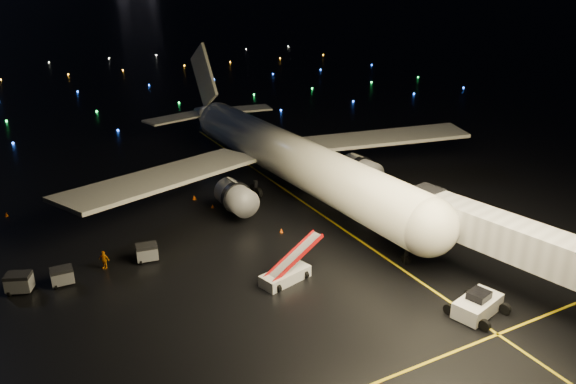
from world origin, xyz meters
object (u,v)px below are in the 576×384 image
at_px(baggage_cart_1, 62,276).
at_px(baggage_cart_2, 19,283).
at_px(airliner, 277,127).
at_px(crew_c, 104,260).
at_px(pushback_tug, 478,303).
at_px(baggage_cart_0, 147,253).
at_px(belt_loader, 285,265).

bearing_deg(baggage_cart_1, baggage_cart_2, 174.28).
distance_m(airliner, crew_c, 27.05).
bearing_deg(pushback_tug, airliner, 76.28).
height_order(pushback_tug, crew_c, pushback_tug).
height_order(airliner, baggage_cart_0, airliner).
bearing_deg(baggage_cart_0, belt_loader, -36.33).
height_order(baggage_cart_1, baggage_cart_2, baggage_cart_2).
relative_size(belt_loader, crew_c, 3.90).
relative_size(pushback_tug, baggage_cart_2, 2.09).
bearing_deg(airliner, belt_loader, -118.64).
bearing_deg(baggage_cart_2, baggage_cart_1, 15.71).
distance_m(baggage_cart_1, baggage_cart_2, 3.39).
bearing_deg(belt_loader, baggage_cart_1, 137.87).
relative_size(baggage_cart_0, baggage_cart_1, 1.06).
height_order(airliner, baggage_cart_2, airliner).
height_order(baggage_cart_0, baggage_cart_1, baggage_cart_0).
distance_m(airliner, pushback_tug, 33.52).
bearing_deg(crew_c, belt_loader, 7.57).
height_order(crew_c, baggage_cart_2, crew_c).
distance_m(pushback_tug, baggage_cart_1, 34.88).
xyz_separation_m(baggage_cart_0, baggage_cart_2, (-11.00, -0.39, 0.04)).
relative_size(airliner, crew_c, 31.28).
relative_size(airliner, pushback_tug, 12.87).
relative_size(baggage_cart_0, baggage_cart_2, 0.96).
bearing_deg(baggage_cart_2, baggage_cart_0, 24.44).
xyz_separation_m(pushback_tug, belt_loader, (-11.02, 11.67, 0.64)).
relative_size(airliner, baggage_cart_0, 28.08).
bearing_deg(pushback_tug, baggage_cart_2, 131.43).
relative_size(baggage_cart_1, baggage_cart_2, 0.90).
bearing_deg(belt_loader, crew_c, 128.37).
bearing_deg(airliner, baggage_cart_1, -158.64).
bearing_deg(baggage_cart_1, pushback_tug, -34.82).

